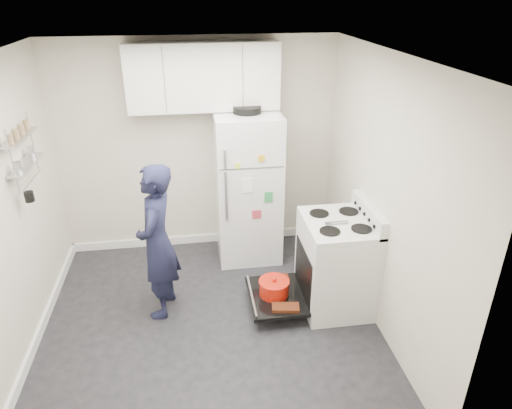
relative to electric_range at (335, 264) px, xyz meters
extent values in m
cube|color=black|center=(-1.26, -0.15, -0.47)|extent=(3.20, 3.20, 0.01)
cube|color=white|center=(-1.26, -0.15, 2.03)|extent=(3.20, 3.20, 0.01)
cube|color=beige|center=(-1.26, 1.45, 0.78)|extent=(3.20, 0.01, 2.50)
cube|color=beige|center=(-1.26, -1.75, 0.78)|extent=(3.20, 0.01, 2.50)
cube|color=beige|center=(-2.86, -0.15, 0.78)|extent=(0.01, 3.20, 2.50)
cube|color=beige|center=(0.34, -0.15, 0.78)|extent=(0.01, 3.20, 2.50)
cube|color=white|center=(-2.85, -0.15, -0.42)|extent=(0.03, 3.20, 0.10)
cube|color=white|center=(-1.26, 1.44, -0.42)|extent=(3.20, 0.03, 0.10)
cube|color=silver|center=(0.01, 0.00, -0.01)|extent=(0.65, 0.76, 0.92)
cube|color=black|center=(-0.06, 0.00, -0.07)|extent=(0.53, 0.60, 0.52)
cube|color=orange|center=(0.21, 0.00, -0.07)|extent=(0.02, 0.56, 0.46)
cylinder|color=black|center=(-0.01, 0.00, -0.25)|extent=(0.34, 0.34, 0.02)
cube|color=silver|center=(0.30, 0.00, 0.54)|extent=(0.08, 0.76, 0.18)
cube|color=silver|center=(0.01, 0.00, 0.47)|extent=(0.65, 0.76, 0.03)
cube|color=#B2B2B7|center=(-0.04, -0.05, 0.50)|extent=(0.22, 0.03, 0.01)
cube|color=black|center=(-0.59, 0.00, -0.32)|extent=(0.55, 0.70, 0.03)
cylinder|color=#B2B2B7|center=(-0.83, 0.00, -0.29)|extent=(0.02, 0.66, 0.02)
cylinder|color=red|center=(-0.61, 0.01, -0.24)|extent=(0.30, 0.30, 0.14)
cylinder|color=red|center=(-0.61, 0.01, -0.16)|extent=(0.31, 0.31, 0.02)
sphere|color=red|center=(-0.61, 0.01, -0.13)|extent=(0.04, 0.04, 0.04)
cube|color=maroon|center=(-0.54, -0.24, -0.29)|extent=(0.28, 0.17, 0.04)
cube|color=maroon|center=(-0.54, 0.24, -0.29)|extent=(0.26, 0.13, 0.04)
cube|color=silver|center=(-0.72, 1.10, 0.40)|extent=(0.72, 0.70, 1.74)
cube|color=#4C4C4C|center=(-0.72, 0.75, 0.78)|extent=(0.68, 0.01, 0.01)
cube|color=#B2B2B7|center=(-1.00, 0.73, 0.90)|extent=(0.03, 0.03, 0.20)
cube|color=#B2B2B7|center=(-1.00, 0.73, 0.48)|extent=(0.03, 0.03, 0.55)
cylinder|color=black|center=(-0.72, 1.10, 1.31)|extent=(0.30, 0.30, 0.07)
cube|color=gold|center=(-0.62, 0.74, 0.88)|extent=(0.07, 0.01, 0.07)
cube|color=#B33343|center=(-0.67, 0.74, 0.23)|extent=(0.10, 0.01, 0.10)
cube|color=#2E8A48|center=(-0.54, 0.74, 0.43)|extent=(0.09, 0.01, 0.12)
cube|color=white|center=(-0.77, 0.74, 0.58)|extent=(0.12, 0.01, 0.16)
cube|color=#D5F238|center=(-0.87, 0.74, 0.81)|extent=(0.06, 0.01, 0.06)
cube|color=silver|center=(-1.16, 1.28, 1.63)|extent=(1.60, 0.33, 0.70)
cube|color=#B2B2B7|center=(-2.78, 0.35, 1.33)|extent=(0.14, 0.60, 0.02)
cube|color=#B2B2B7|center=(-2.78, 0.35, 1.08)|extent=(0.14, 0.60, 0.02)
cylinder|color=black|center=(-2.75, 0.17, 0.85)|extent=(0.08, 0.08, 0.09)
imported|color=#171934|center=(-1.71, 0.15, 0.31)|extent=(0.47, 0.63, 1.56)
camera|label=1|loc=(-1.33, -3.66, 2.52)|focal=32.00mm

